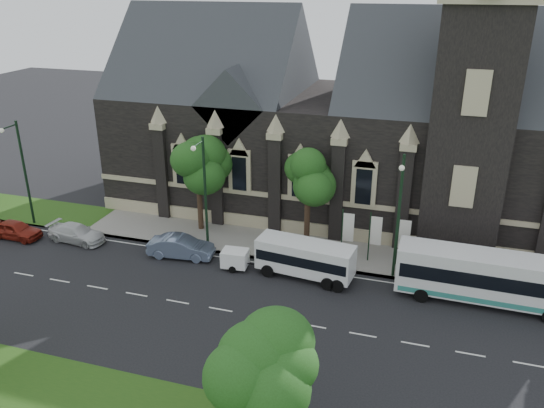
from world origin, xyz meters
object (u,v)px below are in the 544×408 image
at_px(banner_flag_right, 402,237).
at_px(tour_coach, 491,278).
at_px(tree_walk_left, 201,164).
at_px(car_far_red, 16,230).
at_px(shuttle_bus, 305,257).
at_px(banner_flag_left, 346,230).
at_px(street_lamp_far, 22,168).
at_px(tree_walk_right, 312,174).
at_px(sedan, 181,247).
at_px(tree_park_east, 270,360).
at_px(street_lamp_mid, 204,189).
at_px(street_lamp_near, 399,211).
at_px(car_far_white, 77,233).
at_px(box_trailer, 235,258).
at_px(banner_flag_center, 374,233).

height_order(banner_flag_right, tour_coach, banner_flag_right).
xyz_separation_m(tree_walk_left, car_far_red, (-13.77, -6.00, -5.00)).
bearing_deg(shuttle_bus, banner_flag_left, 63.65).
relative_size(street_lamp_far, banner_flag_left, 2.25).
distance_m(tree_walk_right, car_far_red, 24.10).
bearing_deg(tree_walk_right, sedan, -150.14).
xyz_separation_m(tree_park_east, tree_walk_left, (-11.97, 20.03, 1.12)).
relative_size(street_lamp_mid, car_far_red, 2.10).
bearing_deg(street_lamp_mid, street_lamp_near, 0.00).
relative_size(tree_walk_left, street_lamp_mid, 0.85).
relative_size(banner_flag_left, tour_coach, 0.34).
height_order(banner_flag_left, banner_flag_right, same).
bearing_deg(car_far_white, street_lamp_near, -82.09).
xyz_separation_m(street_lamp_near, banner_flag_right, (0.29, 1.91, -2.73)).
bearing_deg(tree_walk_right, banner_flag_left, -29.10).
bearing_deg(box_trailer, tour_coach, -2.42).
height_order(street_lamp_mid, banner_flag_left, street_lamp_mid).
height_order(street_lamp_far, box_trailer, street_lamp_far).
relative_size(tour_coach, car_far_white, 2.47).
height_order(tree_walk_right, car_far_white, tree_walk_right).
height_order(street_lamp_near, shuttle_bus, street_lamp_near).
distance_m(street_lamp_far, sedan, 15.20).
bearing_deg(street_lamp_mid, shuttle_bus, -10.43).
height_order(car_far_red, car_far_white, car_far_red).
xyz_separation_m(tree_park_east, sedan, (-11.66, 15.04, -3.80)).
bearing_deg(tree_walk_left, car_far_white, -149.96).
bearing_deg(street_lamp_mid, banner_flag_right, 7.60).
height_order(street_lamp_mid, tour_coach, street_lamp_mid).
bearing_deg(car_far_red, shuttle_bus, -86.49).
bearing_deg(tree_walk_right, tree_walk_left, -179.94).
bearing_deg(street_lamp_far, banner_flag_right, 3.60).
xyz_separation_m(tour_coach, shuttle_bus, (-12.06, -0.21, -0.34)).
xyz_separation_m(tree_park_east, car_far_red, (-25.74, 14.03, -3.89)).
relative_size(tree_walk_right, street_lamp_far, 0.87).
distance_m(tree_park_east, car_far_red, 29.57).
relative_size(tree_park_east, street_lamp_mid, 0.70).
relative_size(banner_flag_center, tour_coach, 0.34).
xyz_separation_m(tree_park_east, banner_flag_center, (2.11, 18.32, -2.24)).
bearing_deg(banner_flag_center, car_far_red, -171.23).
distance_m(tree_park_east, tree_walk_right, 20.29).
height_order(street_lamp_near, banner_flag_right, street_lamp_near).
bearing_deg(street_lamp_far, car_far_white, -14.86).
relative_size(street_lamp_near, street_lamp_mid, 1.00).
xyz_separation_m(tree_walk_right, tree_walk_left, (-9.01, -0.01, -0.08)).
relative_size(tree_park_east, banner_flag_center, 1.57).
distance_m(tour_coach, box_trailer, 17.20).
relative_size(tree_walk_right, shuttle_bus, 1.12).
height_order(street_lamp_mid, banner_flag_center, street_lamp_mid).
relative_size(street_lamp_far, car_far_white, 1.89).
bearing_deg(sedan, street_lamp_near, -91.16).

